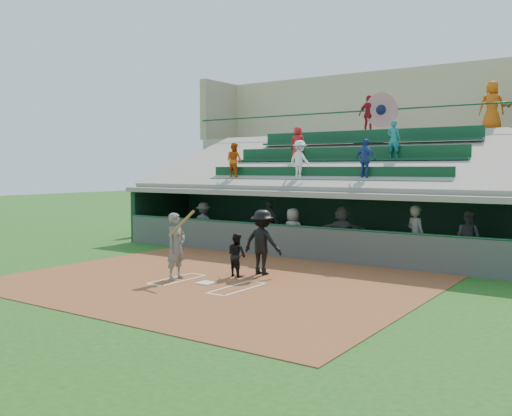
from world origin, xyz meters
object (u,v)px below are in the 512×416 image
Objects in this scene: water_cooler at (167,221)px; batter_at_plate at (176,246)px; white_table at (168,233)px; catcher at (237,255)px; home_plate at (206,283)px.

batter_at_plate is at bearing -45.24° from water_cooler.
catcher is at bearing -17.39° from white_table.
catcher is (0.07, 1.28, 0.60)m from home_plate.
catcher is at bearing -33.55° from water_cooler.
catcher is at bearing 48.25° from batter_at_plate.
catcher is 8.39m from water_cooler.
batter_at_plate is at bearing 62.09° from catcher.
home_plate is 0.22× the size of batter_at_plate.
batter_at_plate reaches higher than catcher.
white_table is at bearing 139.34° from home_plate.
water_cooler reaches higher than white_table.
water_cooler is at bearing 134.76° from batter_at_plate.
catcher is 3.46× the size of water_cooler.
batter_at_plate is 2.54× the size of white_table.
batter_at_plate is 1.60× the size of catcher.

